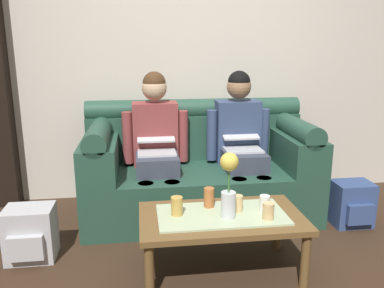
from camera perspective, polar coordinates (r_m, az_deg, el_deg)
name	(u,v)px	position (r m, az deg, el deg)	size (l,w,h in m)	color
ground_plane	(227,288)	(2.58, 5.03, -19.83)	(14.00, 14.00, 0.00)	#382619
back_wall_patterned	(190,43)	(3.82, -0.23, 14.25)	(6.00, 0.12, 2.90)	beige
couch	(199,170)	(3.46, 0.94, -3.80)	(1.92, 0.88, 0.96)	#234738
person_left	(156,140)	(3.35, -5.18, 0.54)	(0.56, 0.67, 1.22)	#383D4C
person_right	(240,138)	(3.45, 6.92, 0.92)	(0.56, 0.67, 1.22)	#383D4C
coffee_table	(221,222)	(2.58, 4.22, -11.02)	(1.03, 0.59, 0.40)	brown
flower_vase	(229,183)	(2.43, 5.29, -5.57)	(0.11, 0.11, 0.41)	silver
cup_near_left	(268,211)	(2.50, 10.86, -9.41)	(0.07, 0.07, 0.10)	#DBB77A
cup_near_right	(177,206)	(2.52, -2.19, -8.86)	(0.07, 0.07, 0.12)	gold
cup_far_center	(265,204)	(2.59, 10.34, -8.44)	(0.07, 0.07, 0.11)	white
cup_far_left	(238,203)	(2.59, 6.61, -8.41)	(0.06, 0.06, 0.10)	#DBB77A
cup_far_right	(209,197)	(2.64, 2.45, -7.63)	(0.07, 0.07, 0.13)	#B26633
backpack_left	(30,234)	(2.99, -22.12, -11.85)	(0.32, 0.29, 0.37)	#B7B7BC
backpack_right	(352,204)	(3.52, 21.92, -7.99)	(0.31, 0.28, 0.36)	#33477A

